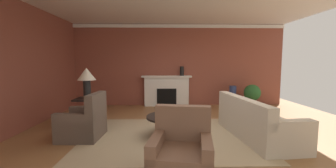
{
  "coord_description": "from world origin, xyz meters",
  "views": [
    {
      "loc": [
        -0.44,
        -4.49,
        1.56
      ],
      "look_at": [
        -0.32,
        1.13,
        1.0
      ],
      "focal_mm": 22.36,
      "sensor_mm": 36.0,
      "label": 1
    }
  ],
  "objects_px": {
    "vase_tall_corner": "(233,97)",
    "table_lamp": "(87,77)",
    "armchair_facing_fireplace": "(181,156)",
    "sofa": "(255,123)",
    "fireplace": "(167,92)",
    "vase_mantel_right": "(182,71)",
    "armchair_near_window": "(84,124)",
    "potted_plant": "(252,94)",
    "coffee_table": "(170,121)",
    "side_table": "(88,110)"
  },
  "relations": [
    {
      "from": "armchair_facing_fireplace",
      "to": "table_lamp",
      "type": "xyz_separation_m",
      "value": [
        -2.12,
        2.44,
        0.92
      ]
    },
    {
      "from": "armchair_facing_fireplace",
      "to": "vase_tall_corner",
      "type": "height_order",
      "value": "armchair_facing_fireplace"
    },
    {
      "from": "fireplace",
      "to": "armchair_near_window",
      "type": "distance_m",
      "value": 3.73
    },
    {
      "from": "armchair_facing_fireplace",
      "to": "coffee_table",
      "type": "xyz_separation_m",
      "value": [
        -0.1,
        1.63,
        0.03
      ]
    },
    {
      "from": "armchair_near_window",
      "to": "vase_tall_corner",
      "type": "bearing_deg",
      "value": 35.96
    },
    {
      "from": "coffee_table",
      "to": "side_table",
      "type": "bearing_deg",
      "value": 158.12
    },
    {
      "from": "sofa",
      "to": "vase_tall_corner",
      "type": "xyz_separation_m",
      "value": [
        0.51,
        3.0,
        0.09
      ]
    },
    {
      "from": "fireplace",
      "to": "vase_tall_corner",
      "type": "distance_m",
      "value": 2.36
    },
    {
      "from": "sofa",
      "to": "armchair_near_window",
      "type": "bearing_deg",
      "value": 179.66
    },
    {
      "from": "armchair_near_window",
      "to": "table_lamp",
      "type": "distance_m",
      "value": 1.28
    },
    {
      "from": "armchair_near_window",
      "to": "table_lamp",
      "type": "xyz_separation_m",
      "value": [
        -0.22,
        0.86,
        0.92
      ]
    },
    {
      "from": "sofa",
      "to": "table_lamp",
      "type": "relative_size",
      "value": 2.91
    },
    {
      "from": "armchair_facing_fireplace",
      "to": "side_table",
      "type": "height_order",
      "value": "armchair_facing_fireplace"
    },
    {
      "from": "sofa",
      "to": "table_lamp",
      "type": "distance_m",
      "value": 4.02
    },
    {
      "from": "coffee_table",
      "to": "armchair_near_window",
      "type": "bearing_deg",
      "value": -178.39
    },
    {
      "from": "coffee_table",
      "to": "side_table",
      "type": "height_order",
      "value": "side_table"
    },
    {
      "from": "armchair_near_window",
      "to": "potted_plant",
      "type": "xyz_separation_m",
      "value": [
        4.71,
        2.76,
        0.19
      ]
    },
    {
      "from": "vase_mantel_right",
      "to": "fireplace",
      "type": "bearing_deg",
      "value": 174.89
    },
    {
      "from": "armchair_near_window",
      "to": "table_lamp",
      "type": "height_order",
      "value": "table_lamp"
    },
    {
      "from": "armchair_facing_fireplace",
      "to": "vase_mantel_right",
      "type": "height_order",
      "value": "vase_mantel_right"
    },
    {
      "from": "armchair_near_window",
      "to": "armchair_facing_fireplace",
      "type": "distance_m",
      "value": 2.47
    },
    {
      "from": "table_lamp",
      "to": "potted_plant",
      "type": "xyz_separation_m",
      "value": [
        4.93,
        1.9,
        -0.73
      ]
    },
    {
      "from": "side_table",
      "to": "vase_mantel_right",
      "type": "relative_size",
      "value": 2.1
    },
    {
      "from": "vase_tall_corner",
      "to": "potted_plant",
      "type": "bearing_deg",
      "value": -20.29
    },
    {
      "from": "coffee_table",
      "to": "vase_tall_corner",
      "type": "bearing_deg",
      "value": 51.74
    },
    {
      "from": "sofa",
      "to": "potted_plant",
      "type": "bearing_deg",
      "value": 68.17
    },
    {
      "from": "coffee_table",
      "to": "vase_mantel_right",
      "type": "relative_size",
      "value": 3.01
    },
    {
      "from": "vase_tall_corner",
      "to": "table_lamp",
      "type": "bearing_deg",
      "value": -153.9
    },
    {
      "from": "armchair_facing_fireplace",
      "to": "potted_plant",
      "type": "height_order",
      "value": "armchair_facing_fireplace"
    },
    {
      "from": "vase_mantel_right",
      "to": "sofa",
      "type": "bearing_deg",
      "value": -68.67
    },
    {
      "from": "armchair_near_window",
      "to": "fireplace",
      "type": "bearing_deg",
      "value": 61.58
    },
    {
      "from": "armchair_facing_fireplace",
      "to": "sofa",
      "type": "bearing_deg",
      "value": 42.52
    },
    {
      "from": "table_lamp",
      "to": "vase_mantel_right",
      "type": "relative_size",
      "value": 2.26
    },
    {
      "from": "side_table",
      "to": "vase_tall_corner",
      "type": "distance_m",
      "value": 4.82
    },
    {
      "from": "fireplace",
      "to": "side_table",
      "type": "height_order",
      "value": "fireplace"
    },
    {
      "from": "table_lamp",
      "to": "vase_mantel_right",
      "type": "xyz_separation_m",
      "value": [
        2.54,
        2.37,
        0.05
      ]
    },
    {
      "from": "table_lamp",
      "to": "vase_tall_corner",
      "type": "height_order",
      "value": "table_lamp"
    },
    {
      "from": "armchair_near_window",
      "to": "armchair_facing_fireplace",
      "type": "bearing_deg",
      "value": -39.69
    },
    {
      "from": "armchair_facing_fireplace",
      "to": "table_lamp",
      "type": "bearing_deg",
      "value": 131.01
    },
    {
      "from": "fireplace",
      "to": "sofa",
      "type": "height_order",
      "value": "fireplace"
    },
    {
      "from": "fireplace",
      "to": "vase_mantel_right",
      "type": "relative_size",
      "value": 5.41
    },
    {
      "from": "sofa",
      "to": "coffee_table",
      "type": "relative_size",
      "value": 2.18
    },
    {
      "from": "coffee_table",
      "to": "vase_mantel_right",
      "type": "distance_m",
      "value": 3.36
    },
    {
      "from": "armchair_near_window",
      "to": "side_table",
      "type": "height_order",
      "value": "armchair_near_window"
    },
    {
      "from": "armchair_facing_fireplace",
      "to": "coffee_table",
      "type": "bearing_deg",
      "value": 93.58
    },
    {
      "from": "side_table",
      "to": "table_lamp",
      "type": "distance_m",
      "value": 0.82
    },
    {
      "from": "fireplace",
      "to": "side_table",
      "type": "relative_size",
      "value": 2.57
    },
    {
      "from": "sofa",
      "to": "armchair_facing_fireplace",
      "type": "distance_m",
      "value": 2.3
    },
    {
      "from": "sofa",
      "to": "fireplace",
      "type": "bearing_deg",
      "value": 118.87
    },
    {
      "from": "sofa",
      "to": "side_table",
      "type": "height_order",
      "value": "sofa"
    }
  ]
}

